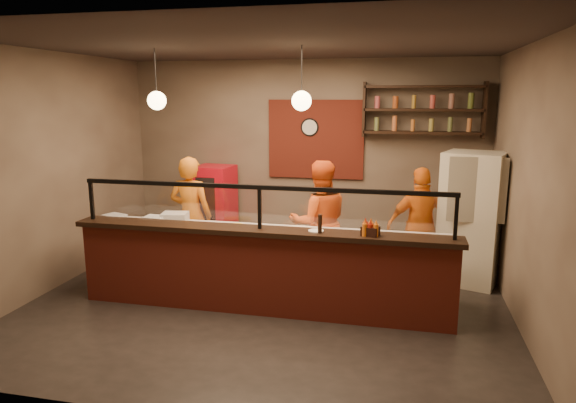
% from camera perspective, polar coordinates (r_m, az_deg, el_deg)
% --- Properties ---
extents(floor, '(6.00, 6.00, 0.00)m').
position_cam_1_polar(floor, '(6.74, -2.34, -11.15)').
color(floor, black).
rests_on(floor, ground).
extents(ceiling, '(6.00, 6.00, 0.00)m').
position_cam_1_polar(ceiling, '(6.24, -2.59, 17.08)').
color(ceiling, '#322A27').
rests_on(ceiling, wall_back).
extents(wall_back, '(6.00, 0.00, 6.00)m').
position_cam_1_polar(wall_back, '(8.71, 1.81, 4.99)').
color(wall_back, '#756756').
rests_on(wall_back, floor).
extents(wall_left, '(0.00, 5.00, 5.00)m').
position_cam_1_polar(wall_left, '(7.63, -24.81, 2.98)').
color(wall_left, '#756756').
rests_on(wall_left, floor).
extents(wall_right, '(0.00, 5.00, 5.00)m').
position_cam_1_polar(wall_right, '(6.24, 25.23, 1.23)').
color(wall_right, '#756756').
rests_on(wall_right, floor).
extents(wall_front, '(6.00, 0.00, 6.00)m').
position_cam_1_polar(wall_front, '(3.98, -11.81, -3.27)').
color(wall_front, '#756756').
rests_on(wall_front, floor).
extents(brick_patch, '(1.60, 0.04, 1.30)m').
position_cam_1_polar(brick_patch, '(8.61, 3.10, 6.91)').
color(brick_patch, maroon).
rests_on(brick_patch, wall_back).
extents(service_counter, '(4.60, 0.25, 1.00)m').
position_cam_1_polar(service_counter, '(6.28, -3.09, -7.97)').
color(service_counter, maroon).
rests_on(service_counter, floor).
extents(counter_ledge, '(4.70, 0.37, 0.06)m').
position_cam_1_polar(counter_ledge, '(6.13, -3.14, -3.30)').
color(counter_ledge, black).
rests_on(counter_ledge, service_counter).
extents(worktop_cabinet, '(4.60, 0.75, 0.85)m').
position_cam_1_polar(worktop_cabinet, '(6.77, -1.93, -7.19)').
color(worktop_cabinet, gray).
rests_on(worktop_cabinet, floor).
extents(worktop, '(4.60, 0.75, 0.05)m').
position_cam_1_polar(worktop, '(6.63, -1.96, -3.51)').
color(worktop, white).
rests_on(worktop, worktop_cabinet).
extents(sneeze_guard, '(4.50, 0.05, 0.52)m').
position_cam_1_polar(sneeze_guard, '(6.05, -3.18, -0.18)').
color(sneeze_guard, white).
rests_on(sneeze_guard, counter_ledge).
extents(wall_shelving, '(1.84, 0.28, 0.85)m').
position_cam_1_polar(wall_shelving, '(8.32, 14.76, 9.83)').
color(wall_shelving, black).
rests_on(wall_shelving, wall_back).
extents(wall_clock, '(0.30, 0.04, 0.30)m').
position_cam_1_polar(wall_clock, '(8.61, 2.44, 8.25)').
color(wall_clock, black).
rests_on(wall_clock, wall_back).
extents(pendant_left, '(0.24, 0.24, 0.77)m').
position_cam_1_polar(pendant_left, '(6.94, -14.37, 10.83)').
color(pendant_left, black).
rests_on(pendant_left, ceiling).
extents(pendant_right, '(0.24, 0.24, 0.77)m').
position_cam_1_polar(pendant_right, '(6.32, 1.52, 11.13)').
color(pendant_right, black).
rests_on(pendant_right, ceiling).
extents(cook_left, '(0.65, 0.44, 1.75)m').
position_cam_1_polar(cook_left, '(7.72, -10.74, -1.53)').
color(cook_left, '#CE6B13').
rests_on(cook_left, floor).
extents(cook_mid, '(1.02, 0.90, 1.75)m').
position_cam_1_polar(cook_mid, '(7.18, 3.51, -2.35)').
color(cook_mid, '#DE4F14').
rests_on(cook_mid, floor).
extents(cook_right, '(1.03, 0.64, 1.64)m').
position_cam_1_polar(cook_right, '(7.47, 14.56, -2.57)').
color(cook_right, orange).
rests_on(cook_right, floor).
extents(fridge, '(0.96, 0.93, 1.86)m').
position_cam_1_polar(fridge, '(7.63, 19.68, -1.76)').
color(fridge, beige).
rests_on(fridge, floor).
extents(red_cooler, '(0.68, 0.64, 1.45)m').
position_cam_1_polar(red_cooler, '(8.92, -8.12, -0.67)').
color(red_cooler, red).
rests_on(red_cooler, floor).
extents(pizza_dough, '(0.74, 0.74, 0.01)m').
position_cam_1_polar(pizza_dough, '(6.59, 1.20, -3.32)').
color(pizza_dough, white).
rests_on(pizza_dough, worktop).
extents(prep_tub_a, '(0.29, 0.24, 0.14)m').
position_cam_1_polar(prep_tub_a, '(7.07, -14.55, -2.14)').
color(prep_tub_a, silver).
rests_on(prep_tub_a, worktop).
extents(prep_tub_b, '(0.38, 0.32, 0.17)m').
position_cam_1_polar(prep_tub_b, '(7.08, -12.45, -1.89)').
color(prep_tub_b, silver).
rests_on(prep_tub_b, worktop).
extents(prep_tub_c, '(0.33, 0.30, 0.14)m').
position_cam_1_polar(prep_tub_c, '(7.33, -18.71, -1.91)').
color(prep_tub_c, silver).
rests_on(prep_tub_c, worktop).
extents(rolling_pin, '(0.36, 0.14, 0.06)m').
position_cam_1_polar(rolling_pin, '(6.83, -6.60, -2.64)').
color(rolling_pin, yellow).
rests_on(rolling_pin, worktop).
extents(condiment_caddy, '(0.22, 0.19, 0.10)m').
position_cam_1_polar(condiment_caddy, '(5.87, 9.14, -3.26)').
color(condiment_caddy, black).
rests_on(condiment_caddy, counter_ledge).
extents(pepper_mill, '(0.06, 0.06, 0.22)m').
position_cam_1_polar(pepper_mill, '(5.90, 3.57, -2.49)').
color(pepper_mill, black).
rests_on(pepper_mill, counter_ledge).
extents(small_plate, '(0.22, 0.22, 0.01)m').
position_cam_1_polar(small_plate, '(6.00, 3.13, -3.27)').
color(small_plate, white).
rests_on(small_plate, counter_ledge).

